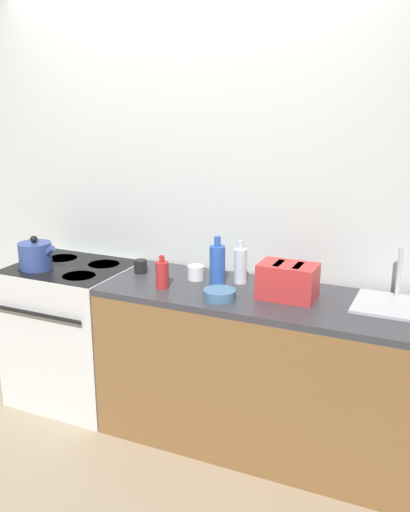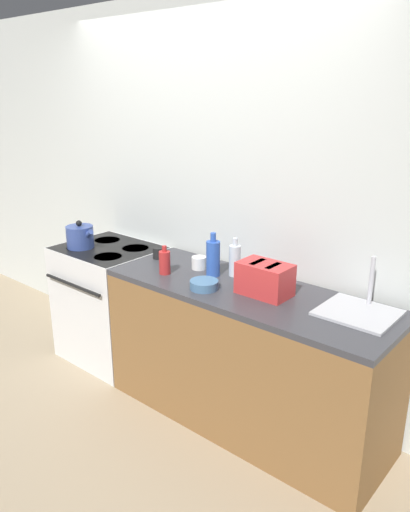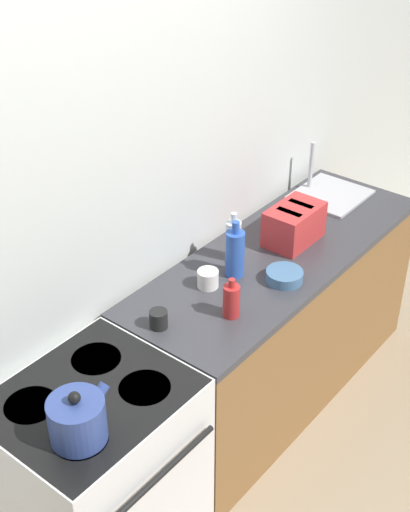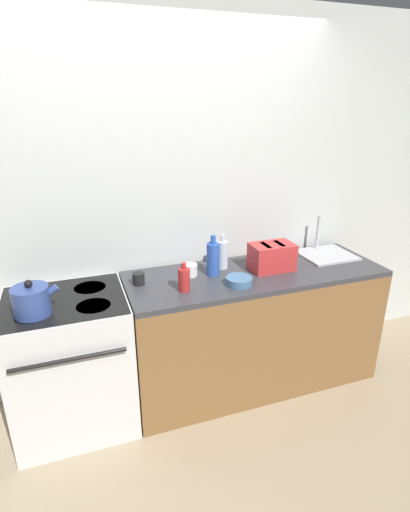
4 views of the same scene
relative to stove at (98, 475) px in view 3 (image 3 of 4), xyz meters
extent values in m
plane|color=tan|center=(0.63, -0.31, -0.46)|extent=(12.00, 12.00, 0.00)
cube|color=silver|center=(0.63, 0.37, 0.84)|extent=(8.00, 0.05, 2.60)
cube|color=silver|center=(0.00, 0.00, -0.01)|extent=(0.72, 0.61, 0.89)
cube|color=black|center=(0.00, 0.00, 0.42)|extent=(0.70, 0.60, 0.02)
cylinder|color=black|center=(-0.16, -0.13, 0.43)|extent=(0.20, 0.20, 0.01)
cylinder|color=black|center=(0.16, -0.13, 0.43)|extent=(0.20, 0.20, 0.01)
cylinder|color=black|center=(-0.16, 0.13, 0.43)|extent=(0.20, 0.20, 0.01)
cylinder|color=black|center=(0.16, 0.13, 0.43)|extent=(0.20, 0.20, 0.01)
cylinder|color=black|center=(0.00, -0.33, 0.24)|extent=(0.61, 0.02, 0.02)
cube|color=brown|center=(1.26, 0.01, -0.03)|extent=(1.79, 0.63, 0.85)
cube|color=#38383D|center=(1.26, 0.01, 0.41)|extent=(1.79, 0.63, 0.04)
cylinder|color=#33478C|center=(-0.16, -0.12, 0.51)|extent=(0.20, 0.20, 0.16)
sphere|color=black|center=(-0.16, -0.12, 0.62)|extent=(0.04, 0.04, 0.04)
cylinder|color=#33478C|center=(-0.06, -0.12, 0.55)|extent=(0.11, 0.04, 0.09)
cube|color=red|center=(1.38, 0.01, 0.53)|extent=(0.30, 0.19, 0.19)
cube|color=black|center=(1.33, 0.01, 0.61)|extent=(0.04, 0.13, 0.01)
cube|color=black|center=(1.43, 0.01, 0.61)|extent=(0.04, 0.13, 0.01)
cube|color=#B7B7BC|center=(1.90, 0.10, 0.44)|extent=(0.38, 0.35, 0.01)
cylinder|color=silver|center=(1.90, 0.24, 0.57)|extent=(0.02, 0.02, 0.28)
cylinder|color=#2D56B7|center=(0.97, 0.06, 0.54)|extent=(0.09, 0.09, 0.22)
cylinder|color=#2D56B7|center=(0.97, 0.06, 0.68)|extent=(0.03, 0.03, 0.06)
cylinder|color=silver|center=(1.07, 0.14, 0.53)|extent=(0.07, 0.07, 0.20)
cylinder|color=silver|center=(1.07, 0.14, 0.65)|extent=(0.03, 0.03, 0.05)
cylinder|color=#B72828|center=(0.71, -0.12, 0.51)|extent=(0.07, 0.07, 0.15)
cylinder|color=#B72828|center=(0.71, -0.12, 0.60)|extent=(0.03, 0.03, 0.04)
cylinder|color=black|center=(0.46, 0.07, 0.47)|extent=(0.08, 0.08, 0.08)
cylinder|color=white|center=(0.82, 0.09, 0.47)|extent=(0.10, 0.10, 0.08)
cylinder|color=teal|center=(1.07, -0.15, 0.46)|extent=(0.17, 0.17, 0.05)
camera|label=1|loc=(2.15, -2.72, 1.47)|focal=40.00mm
camera|label=2|loc=(2.83, -2.22, 1.54)|focal=35.00mm
camera|label=3|loc=(-1.22, -1.53, 2.28)|focal=50.00mm
camera|label=4|loc=(0.09, -2.26, 1.52)|focal=28.00mm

